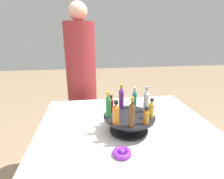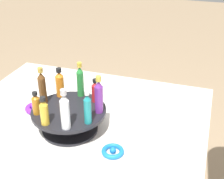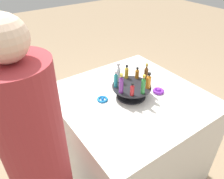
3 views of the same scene
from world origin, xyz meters
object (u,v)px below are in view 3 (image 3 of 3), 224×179
bottle_gold (127,72)px  bottle_teal (116,80)px  ribbon_bow_blue (102,99)px  bottle_purple (121,84)px  bottle_green (144,85)px  bottle_clear (118,73)px  bottle_amber (137,73)px  bottle_red (132,90)px  person_figure (44,178)px  ribbon_bow_purple (158,91)px  bottle_orange (149,81)px  display_stand (131,90)px  bottle_brown (146,74)px

bottle_gold → bottle_teal: size_ratio=0.83×
ribbon_bow_blue → bottle_purple: bearing=-49.6°
bottle_green → bottle_clear: bearing=101.2°
bottle_gold → bottle_purple: 0.20m
bottle_clear → bottle_amber: bearing=-18.8°
bottle_red → bottle_amber: (0.17, 0.15, -0.00)m
bottle_purple → bottle_green: bearing=-38.8°
bottle_gold → person_figure: (-0.79, -0.37, -0.15)m
bottle_clear → ribbon_bow_purple: bearing=-37.7°
bottle_green → ribbon_bow_blue: size_ratio=1.80×
ribbon_bow_blue → bottle_orange: bearing=-31.1°
bottle_teal → ribbon_bow_blue: bearing=166.3°
display_stand → bottle_gold: 0.14m
bottle_amber → bottle_gold: size_ratio=0.83×
bottle_teal → bottle_purple: size_ratio=0.88×
bottle_orange → bottle_brown: bottle_brown is taller
ribbon_bow_purple → bottle_teal: bearing=155.8°
bottle_red → person_figure: (-0.68, -0.18, -0.15)m
display_stand → bottle_brown: (0.11, -0.02, 0.10)m
bottle_purple → bottle_brown: bearing=1.2°
bottle_green → bottle_purple: bearing=141.2°
ribbon_bow_blue → person_figure: bearing=-148.4°
bottle_red → bottle_green: bottle_green is taller
display_stand → bottle_red: size_ratio=2.95×
person_figure → bottle_clear: bearing=8.1°
display_stand → bottle_clear: 0.15m
ribbon_bow_blue → ribbon_bow_purple: size_ratio=0.92×
ribbon_bow_blue → bottle_amber: bearing=-3.8°
bottle_red → bottle_green: (0.07, -0.02, 0.02)m
bottle_gold → bottle_green: bearing=-98.8°
bottle_red → person_figure: person_figure is taller
bottle_gold → ribbon_bow_blue: bottle_gold is taller
display_stand → bottle_orange: (0.07, -0.08, 0.09)m
display_stand → person_figure: (-0.75, -0.26, -0.07)m
bottle_green → bottle_purple: 0.14m
bottle_brown → person_figure: person_figure is taller
bottle_brown → ribbon_bow_purple: bearing=-35.8°
bottle_purple → person_figure: 0.70m
bottle_brown → ribbon_bow_blue: bearing=162.8°
bottle_green → bottle_clear: (-0.04, 0.22, 0.00)m
display_stand → person_figure: 0.80m
bottle_gold → bottle_clear: size_ratio=0.72×
bottle_teal → bottle_purple: bottle_purple is taller
bottle_red → bottle_teal: (-0.03, 0.14, 0.01)m
bottle_orange → ribbon_bow_blue: bottle_orange is taller
bottle_orange → ribbon_bow_purple: bearing=3.3°
bottle_amber → ribbon_bow_purple: (0.10, -0.14, -0.12)m
display_stand → bottle_purple: bearing=-168.8°
ribbon_bow_purple → bottle_amber: bearing=126.0°
bottle_teal → person_figure: bearing=-154.0°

